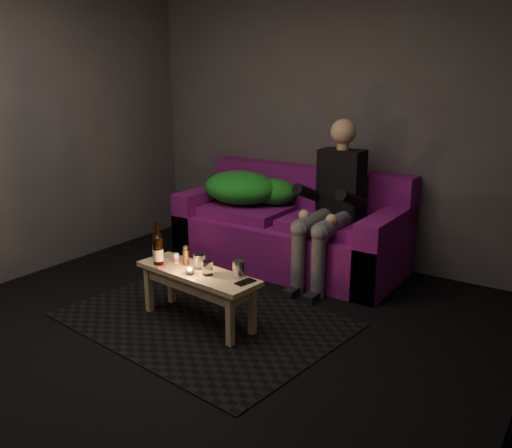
{
  "coord_description": "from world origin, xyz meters",
  "views": [
    {
      "loc": [
        2.26,
        -2.4,
        1.75
      ],
      "look_at": [
        -0.17,
        1.21,
        0.53
      ],
      "focal_mm": 38.0,
      "sensor_mm": 36.0,
      "label": 1
    }
  ],
  "objects_px": {
    "sofa": "(292,231)",
    "person": "(332,200)",
    "coffee_table": "(197,280)",
    "steel_cup": "(239,269)",
    "beer_bottle_a": "(157,245)",
    "beer_bottle_b": "(158,250)"
  },
  "relations": [
    {
      "from": "sofa",
      "to": "person",
      "type": "xyz_separation_m",
      "value": [
        0.48,
        -0.17,
        0.39
      ]
    },
    {
      "from": "sofa",
      "to": "coffee_table",
      "type": "relative_size",
      "value": 2.06
    },
    {
      "from": "beer_bottle_a",
      "to": "beer_bottle_b",
      "type": "height_order",
      "value": "beer_bottle_b"
    },
    {
      "from": "sofa",
      "to": "steel_cup",
      "type": "relative_size",
      "value": 18.0
    },
    {
      "from": "beer_bottle_b",
      "to": "sofa",
      "type": "bearing_deg",
      "value": 80.44
    },
    {
      "from": "person",
      "to": "beer_bottle_a",
      "type": "distance_m",
      "value": 1.52
    },
    {
      "from": "coffee_table",
      "to": "beer_bottle_a",
      "type": "relative_size",
      "value": 3.59
    },
    {
      "from": "person",
      "to": "beer_bottle_b",
      "type": "height_order",
      "value": "person"
    },
    {
      "from": "sofa",
      "to": "beer_bottle_a",
      "type": "xyz_separation_m",
      "value": [
        -0.35,
        -1.42,
        0.18
      ]
    },
    {
      "from": "sofa",
      "to": "beer_bottle_a",
      "type": "relative_size",
      "value": 7.39
    },
    {
      "from": "beer_bottle_a",
      "to": "beer_bottle_b",
      "type": "relative_size",
      "value": 0.94
    },
    {
      "from": "person",
      "to": "beer_bottle_a",
      "type": "relative_size",
      "value": 4.94
    },
    {
      "from": "coffee_table",
      "to": "beer_bottle_b",
      "type": "xyz_separation_m",
      "value": [
        -0.33,
        -0.05,
        0.18
      ]
    },
    {
      "from": "sofa",
      "to": "beer_bottle_b",
      "type": "xyz_separation_m",
      "value": [
        -0.25,
        -1.51,
        0.19
      ]
    },
    {
      "from": "sofa",
      "to": "coffee_table",
      "type": "bearing_deg",
      "value": -87.1
    },
    {
      "from": "beer_bottle_a",
      "to": "person",
      "type": "bearing_deg",
      "value": 56.28
    },
    {
      "from": "sofa",
      "to": "person",
      "type": "distance_m",
      "value": 0.64
    },
    {
      "from": "person",
      "to": "beer_bottle_b",
      "type": "relative_size",
      "value": 4.62
    },
    {
      "from": "sofa",
      "to": "coffee_table",
      "type": "height_order",
      "value": "sofa"
    },
    {
      "from": "steel_cup",
      "to": "coffee_table",
      "type": "bearing_deg",
      "value": -166.85
    },
    {
      "from": "sofa",
      "to": "beer_bottle_b",
      "type": "relative_size",
      "value": 6.93
    },
    {
      "from": "coffee_table",
      "to": "steel_cup",
      "type": "relative_size",
      "value": 8.75
    }
  ]
}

